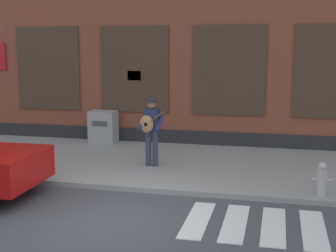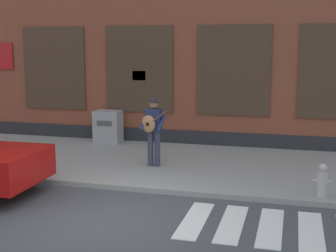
{
  "view_description": "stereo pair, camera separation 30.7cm",
  "coord_description": "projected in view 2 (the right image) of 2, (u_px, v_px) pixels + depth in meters",
  "views": [
    {
      "loc": [
        3.0,
        -7.74,
        3.15
      ],
      "look_at": [
        0.68,
        1.97,
        1.46
      ],
      "focal_mm": 50.0,
      "sensor_mm": 36.0,
      "label": 1
    },
    {
      "loc": [
        3.29,
        -7.67,
        3.15
      ],
      "look_at": [
        0.68,
        1.97,
        1.46
      ],
      "focal_mm": 50.0,
      "sensor_mm": 36.0,
      "label": 2
    }
  ],
  "objects": [
    {
      "name": "fire_hydrant",
      "position": [
        322.0,
        180.0,
        9.5
      ],
      "size": [
        0.38,
        0.2,
        0.7
      ],
      "color": "#B2ADA8",
      "rests_on": "sidewalk"
    },
    {
      "name": "crosswalk",
      "position": [
        332.0,
        233.0,
        7.99
      ],
      "size": [
        5.2,
        1.9,
        0.01
      ],
      "color": "silver",
      "rests_on": "ground"
    },
    {
      "name": "ground_plane",
      "position": [
        105.0,
        219.0,
        8.67
      ],
      "size": [
        160.0,
        160.0,
        0.0
      ],
      "primitive_type": "plane",
      "color": "#424449"
    },
    {
      "name": "sidewalk",
      "position": [
        164.0,
        163.0,
        12.56
      ],
      "size": [
        28.0,
        4.85,
        0.12
      ],
      "color": "gray",
      "rests_on": "ground"
    },
    {
      "name": "building_backdrop",
      "position": [
        199.0,
        15.0,
        16.07
      ],
      "size": [
        28.0,
        4.06,
        8.5
      ],
      "color": "brown",
      "rests_on": "ground"
    },
    {
      "name": "busker",
      "position": [
        153.0,
        128.0,
        11.86
      ],
      "size": [
        0.71,
        0.54,
        1.75
      ],
      "color": "#33384C",
      "rests_on": "sidewalk"
    },
    {
      "name": "utility_box",
      "position": [
        108.0,
        127.0,
        14.97
      ],
      "size": [
        0.83,
        0.62,
        1.02
      ],
      "color": "#9E9E9E",
      "rests_on": "sidewalk"
    }
  ]
}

